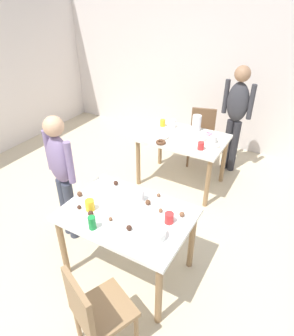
# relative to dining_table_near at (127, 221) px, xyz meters

# --- Properties ---
(ground_plane) EXTENTS (6.40, 6.40, 0.00)m
(ground_plane) POSITION_rel_dining_table_near_xyz_m (-0.13, 0.05, -0.65)
(ground_plane) COLOR beige
(wall_back) EXTENTS (6.40, 0.10, 2.60)m
(wall_back) POSITION_rel_dining_table_near_xyz_m (-0.13, 3.25, 0.65)
(wall_back) COLOR silver
(wall_back) RESTS_ON ground_plane
(dining_table_near) EXTENTS (1.17, 0.82, 0.75)m
(dining_table_near) POSITION_rel_dining_table_near_xyz_m (0.00, 0.00, 0.00)
(dining_table_near) COLOR white
(dining_table_near) RESTS_ON ground_plane
(dining_table_far) EXTENTS (1.15, 0.79, 0.75)m
(dining_table_far) POSITION_rel_dining_table_near_xyz_m (-0.20, 1.71, -0.00)
(dining_table_far) COLOR silver
(dining_table_far) RESTS_ON ground_plane
(chair_near_table) EXTENTS (0.53, 0.53, 0.87)m
(chair_near_table) POSITION_rel_dining_table_near_xyz_m (0.22, -0.78, -0.15)
(chair_near_table) COLOR olive
(chair_near_table) RESTS_ON ground_plane
(chair_far_table) EXTENTS (0.50, 0.50, 0.87)m
(chair_far_table) POSITION_rel_dining_table_near_xyz_m (-0.19, 2.46, -0.15)
(chair_far_table) COLOR brown
(chair_far_table) RESTS_ON ground_plane
(person_girl_near) EXTENTS (0.45, 0.27, 1.48)m
(person_girl_near) POSITION_rel_dining_table_near_xyz_m (-0.86, 0.10, 0.23)
(person_girl_near) COLOR #383D4C
(person_girl_near) RESTS_ON ground_plane
(person_adult_far) EXTENTS (0.46, 0.25, 1.60)m
(person_adult_far) POSITION_rel_dining_table_near_xyz_m (0.29, 2.44, 0.32)
(person_adult_far) COLOR #28282D
(person_adult_far) RESTS_ON ground_plane
(mixing_bowl) EXTENTS (0.20, 0.20, 0.08)m
(mixing_bowl) POSITION_rel_dining_table_near_xyz_m (0.36, -0.14, 0.14)
(mixing_bowl) COLOR white
(mixing_bowl) RESTS_ON dining_table_near
(soda_can) EXTENTS (0.07, 0.07, 0.12)m
(soda_can) POSITION_rel_dining_table_near_xyz_m (-0.14, -0.31, 0.16)
(soda_can) COLOR #198438
(soda_can) RESTS_ON dining_table_near
(fork_near) EXTENTS (0.17, 0.02, 0.01)m
(fork_near) POSITION_rel_dining_table_near_xyz_m (-0.45, 0.10, 0.10)
(fork_near) COLOR silver
(fork_near) RESTS_ON dining_table_near
(cup_near_0) EXTENTS (0.08, 0.08, 0.11)m
(cup_near_0) POSITION_rel_dining_table_near_xyz_m (-0.32, -0.13, 0.15)
(cup_near_0) COLOR yellow
(cup_near_0) RESTS_ON dining_table_near
(cup_near_1) EXTENTS (0.08, 0.08, 0.10)m
(cup_near_1) POSITION_rel_dining_table_near_xyz_m (0.39, 0.08, 0.15)
(cup_near_1) COLOR red
(cup_near_1) RESTS_ON dining_table_near
(cup_near_2) EXTENTS (0.08, 0.08, 0.11)m
(cup_near_2) POSITION_rel_dining_table_near_xyz_m (0.01, 0.22, 0.16)
(cup_near_2) COLOR white
(cup_near_2) RESTS_ON dining_table_near
(cake_ball_0) EXTENTS (0.04, 0.04, 0.04)m
(cake_ball_0) POSITION_rel_dining_table_near_xyz_m (0.14, 0.36, 0.12)
(cake_ball_0) COLOR brown
(cake_ball_0) RESTS_ON dining_table_near
(cake_ball_1) EXTENTS (0.05, 0.05, 0.05)m
(cake_ball_1) POSITION_rel_dining_table_near_xyz_m (-0.54, -0.02, 0.12)
(cake_ball_1) COLOR brown
(cake_ball_1) RESTS_ON dining_table_near
(cake_ball_2) EXTENTS (0.04, 0.04, 0.04)m
(cake_ball_2) POSITION_rel_dining_table_near_xyz_m (-0.07, -0.16, 0.12)
(cake_ball_2) COLOR brown
(cake_ball_2) RESTS_ON dining_table_near
(cake_ball_3) EXTENTS (0.05, 0.05, 0.05)m
(cake_ball_3) POSITION_rel_dining_table_near_xyz_m (0.45, 0.21, 0.12)
(cake_ball_3) COLOR brown
(cake_ball_3) RESTS_ON dining_table_near
(cake_ball_4) EXTENTS (0.04, 0.04, 0.04)m
(cake_ball_4) POSITION_rel_dining_table_near_xyz_m (0.26, 0.16, 0.12)
(cake_ball_4) COLOR brown
(cake_ball_4) RESTS_ON dining_table_near
(cake_ball_5) EXTENTS (0.05, 0.05, 0.05)m
(cake_ball_5) POSITION_rel_dining_table_near_xyz_m (0.14, -0.17, 0.12)
(cake_ball_5) COLOR #3D2319
(cake_ball_5) RESTS_ON dining_table_near
(cake_ball_6) EXTENTS (0.04, 0.04, 0.04)m
(cake_ball_6) POSITION_rel_dining_table_near_xyz_m (-0.41, -0.17, 0.12)
(cake_ball_6) COLOR #3D2319
(cake_ball_6) RESTS_ON dining_table_near
(cake_ball_7) EXTENTS (0.05, 0.05, 0.05)m
(cake_ball_7) POSITION_rel_dining_table_near_xyz_m (-0.34, 0.31, 0.12)
(cake_ball_7) COLOR #3D2319
(cake_ball_7) RESTS_ON dining_table_near
(cake_ball_8) EXTENTS (0.05, 0.05, 0.05)m
(cake_ball_8) POSITION_rel_dining_table_near_xyz_m (-0.26, -0.19, 0.12)
(cake_ball_8) COLOR #3D2319
(cake_ball_8) RESTS_ON dining_table_near
(cake_ball_9) EXTENTS (0.05, 0.05, 0.05)m
(cake_ball_9) POSITION_rel_dining_table_near_xyz_m (0.11, 0.20, 0.12)
(cake_ball_9) COLOR brown
(cake_ball_9) RESTS_ON dining_table_near
(pitcher_far) EXTENTS (0.12, 0.12, 0.22)m
(pitcher_far) POSITION_rel_dining_table_near_xyz_m (-0.13, 2.00, 0.21)
(pitcher_far) COLOR white
(pitcher_far) RESTS_ON dining_table_far
(cup_far_0) EXTENTS (0.09, 0.09, 0.09)m
(cup_far_0) POSITION_rel_dining_table_near_xyz_m (0.21, 1.74, 0.15)
(cup_far_0) COLOR white
(cup_far_0) RESTS_ON dining_table_far
(cup_far_1) EXTENTS (0.07, 0.07, 0.12)m
(cup_far_1) POSITION_rel_dining_table_near_xyz_m (-0.45, 1.91, 0.16)
(cup_far_1) COLOR white
(cup_far_1) RESTS_ON dining_table_far
(cup_far_2) EXTENTS (0.08, 0.08, 0.10)m
(cup_far_2) POSITION_rel_dining_table_near_xyz_m (0.14, 1.48, 0.15)
(cup_far_2) COLOR red
(cup_far_2) RESTS_ON dining_table_far
(cup_far_3) EXTENTS (0.08, 0.08, 0.10)m
(cup_far_3) POSITION_rel_dining_table_near_xyz_m (-0.61, 1.88, 0.15)
(cup_far_3) COLOR yellow
(cup_far_3) RESTS_ON dining_table_far
(donut_far_0) EXTENTS (0.13, 0.13, 0.04)m
(donut_far_0) POSITION_rel_dining_table_near_xyz_m (0.05, 1.75, 0.12)
(donut_far_0) COLOR white
(donut_far_0) RESTS_ON dining_table_far
(donut_far_1) EXTENTS (0.10, 0.10, 0.03)m
(donut_far_1) POSITION_rel_dining_table_near_xyz_m (0.08, 1.94, 0.11)
(donut_far_1) COLOR pink
(donut_far_1) RESTS_ON dining_table_far
(donut_far_2) EXTENTS (0.13, 0.13, 0.04)m
(donut_far_2) POSITION_rel_dining_table_near_xyz_m (-0.37, 1.37, 0.12)
(donut_far_2) COLOR brown
(donut_far_2) RESTS_ON dining_table_far
(donut_far_3) EXTENTS (0.10, 0.10, 0.03)m
(donut_far_3) POSITION_rel_dining_table_near_xyz_m (0.28, 1.65, 0.11)
(donut_far_3) COLOR white
(donut_far_3) RESTS_ON dining_table_far
(donut_far_4) EXTENTS (0.13, 0.13, 0.04)m
(donut_far_4) POSITION_rel_dining_table_near_xyz_m (-0.41, 1.54, 0.12)
(donut_far_4) COLOR white
(donut_far_4) RESTS_ON dining_table_far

